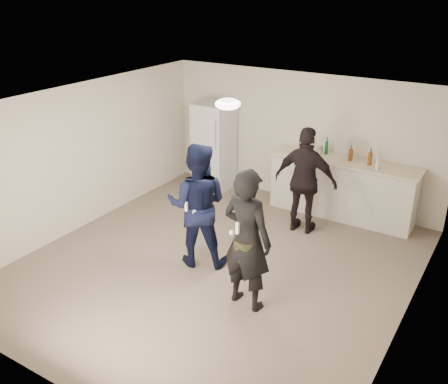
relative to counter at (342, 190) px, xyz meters
The scene contains 21 objects.
floor 2.90m from the counter, 110.35° to the right, with size 6.00×6.00×0.00m, color #6B5B4C.
ceiling 3.47m from the counter, 110.35° to the right, with size 6.00×6.00×0.00m, color silver.
wall_back 1.27m from the counter, 161.57° to the left, with size 6.00×6.00×0.00m, color beige.
wall_front 5.80m from the counter, 99.91° to the right, with size 6.00×6.00×0.00m, color beige.
wall_left 4.65m from the counter, 144.48° to the right, with size 6.00×6.00×0.00m, color beige.
wall_right 3.28m from the counter, 56.61° to the right, with size 6.00×6.00×0.00m, color beige.
counter is the anchor object (origin of this frame).
counter_top 0.55m from the counter, ahead, with size 2.68×0.64×0.04m, color beige.
fridge 2.75m from the counter, behind, with size 0.70×0.70×1.80m, color silver.
fridge_handle 2.60m from the counter, 169.81° to the right, with size 0.02×0.02×0.60m, color silver.
ceiling_dome 3.21m from the counter, 112.68° to the right, with size 0.36×0.36×0.16m, color white.
shaker 0.81m from the counter, behind, with size 0.08×0.08×0.17m, color #AFAEB3.
man 3.05m from the counter, 115.44° to the right, with size 0.93×0.73×1.92m, color #0F173F.
woman 3.32m from the counter, 92.33° to the right, with size 0.71×0.47×1.95m, color black.
camo_shorts 3.30m from the counter, 92.33° to the right, with size 0.34×0.34×0.28m, color #353B1B.
spectator 1.05m from the counter, 111.08° to the right, with size 1.09×0.45×1.85m, color black.
remote_man 3.31m from the counter, 113.33° to the right, with size 0.04×0.04×0.15m, color white.
nunchuk_man 3.23m from the counter, 111.57° to the right, with size 0.07×0.07×0.07m, color white.
remote_woman 3.61m from the counter, 92.16° to the right, with size 0.04×0.04×0.15m, color white.
nunchuk_woman 3.57m from the counter, 93.81° to the right, with size 0.07×0.07×0.07m, color white.
bottle_cluster 0.67m from the counter, 109.48° to the left, with size 1.44×0.39×0.24m.
Camera 1 is at (3.59, -5.56, 4.06)m, focal length 40.00 mm.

